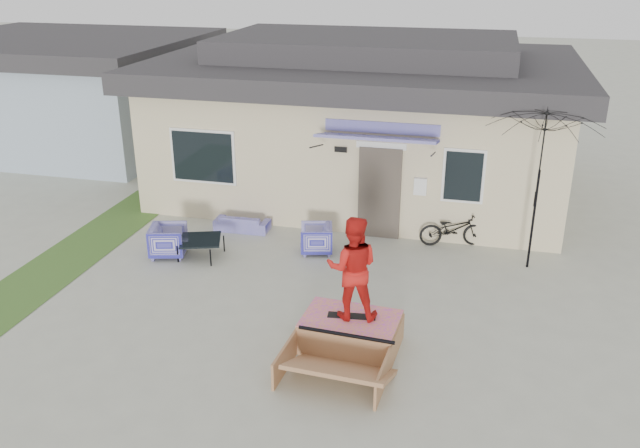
% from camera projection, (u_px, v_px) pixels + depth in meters
% --- Properties ---
extents(ground, '(90.00, 90.00, 0.00)m').
position_uv_depth(ground, '(278.00, 330.00, 11.51)').
color(ground, '#ACAE9B').
rests_on(ground, ground).
extents(grass_strip, '(1.40, 8.00, 0.01)m').
position_uv_depth(grass_strip, '(77.00, 252.00, 14.48)').
color(grass_strip, '#3B6227').
rests_on(grass_strip, ground).
extents(house, '(10.80, 8.49, 4.10)m').
position_uv_depth(house, '(365.00, 116.00, 17.95)').
color(house, beige).
rests_on(house, ground).
extents(neighbor_house, '(8.60, 7.60, 3.50)m').
position_uv_depth(neighbor_house, '(66.00, 90.00, 22.18)').
color(neighbor_house, '#95A6B8').
rests_on(neighbor_house, ground).
extents(loveseat, '(1.29, 0.41, 0.50)m').
position_uv_depth(loveseat, '(242.00, 220.00, 15.55)').
color(loveseat, '#1D1C97').
rests_on(loveseat, ground).
extents(armchair_left, '(0.85, 0.89, 0.75)m').
position_uv_depth(armchair_left, '(168.00, 239.00, 14.21)').
color(armchair_left, '#1D1C97').
rests_on(armchair_left, ground).
extents(armchair_right, '(0.77, 0.80, 0.69)m').
position_uv_depth(armchair_right, '(316.00, 237.00, 14.38)').
color(armchair_right, '#1D1C97').
rests_on(armchair_right, ground).
extents(coffee_table, '(1.06, 1.06, 0.41)m').
position_uv_depth(coffee_table, '(201.00, 248.00, 14.21)').
color(coffee_table, black).
rests_on(coffee_table, ground).
extents(bicycle, '(1.56, 0.90, 0.94)m').
position_uv_depth(bicycle, '(453.00, 225.00, 14.67)').
color(bicycle, black).
rests_on(bicycle, ground).
extents(patio_umbrella, '(2.35, 2.18, 2.20)m').
position_uv_depth(patio_umbrella, '(537.00, 187.00, 13.16)').
color(patio_umbrella, black).
rests_on(patio_umbrella, ground).
extents(skate_ramp, '(1.67, 2.16, 0.52)m').
position_uv_depth(skate_ramp, '(351.00, 332.00, 10.97)').
color(skate_ramp, '#9C6A43').
rests_on(skate_ramp, ground).
extents(skateboard, '(0.81, 0.29, 0.05)m').
position_uv_depth(skateboard, '(352.00, 315.00, 10.91)').
color(skateboard, black).
rests_on(skateboard, skate_ramp).
extents(skater, '(0.94, 0.78, 1.74)m').
position_uv_depth(skater, '(353.00, 266.00, 10.57)').
color(skater, red).
rests_on(skater, skateboard).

